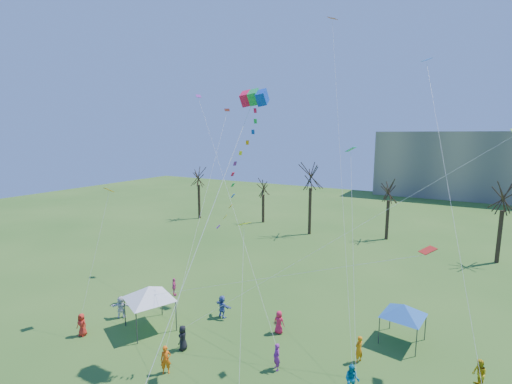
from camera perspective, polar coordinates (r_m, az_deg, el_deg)
The scene contains 6 objects.
bare_tree_row at distance 49.07m, azimuth 20.87°, elevation -0.52°, with size 68.81×8.43×10.56m.
big_box_kite at distance 21.43m, azimuth -2.36°, elevation 3.15°, with size 2.03×6.55×17.70m.
canopy_tent_white at distance 28.35m, azimuth -16.74°, elevation -15.19°, with size 4.02×4.02×3.32m.
canopy_tent_blue at distance 27.78m, azimuth 22.55°, elevation -17.05°, with size 3.69×3.69×2.79m.
festival_crowd at distance 24.65m, azimuth 1.01°, elevation -23.95°, with size 26.76×10.41×1.79m.
small_kites_aloft at distance 25.57m, azimuth 7.82°, elevation 7.38°, with size 27.45×17.25×32.20m.
Camera 1 is at (9.50, -12.86, 14.32)m, focal length 25.00 mm.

